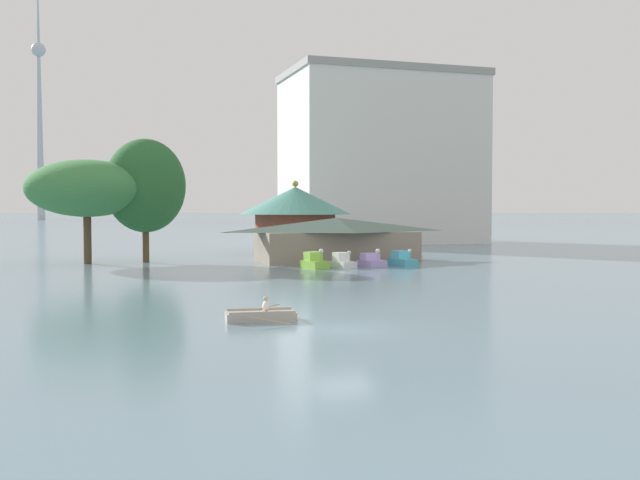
{
  "coord_description": "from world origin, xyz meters",
  "views": [
    {
      "loc": [
        -10.18,
        -28.53,
        5.02
      ],
      "look_at": [
        4.23,
        16.43,
        3.02
      ],
      "focal_mm": 40.98,
      "sensor_mm": 36.0,
      "label": 1
    }
  ],
  "objects": [
    {
      "name": "pedal_boat_lavender",
      "position": [
        13.5,
        30.63,
        0.47
      ],
      "size": [
        1.82,
        3.02,
        1.63
      ],
      "rotation": [
        0.0,
        0.0,
        -1.5
      ],
      "color": "#B299D8",
      "rests_on": "ground"
    },
    {
      "name": "pedal_boat_cyan",
      "position": [
        16.38,
        30.56,
        0.52
      ],
      "size": [
        1.8,
        2.99,
        1.55
      ],
      "rotation": [
        0.0,
        0.0,
        -1.39
      ],
      "color": "#4CB7CC",
      "rests_on": "ground"
    },
    {
      "name": "pedal_boat_white",
      "position": [
        10.69,
        30.29,
        0.51
      ],
      "size": [
        1.94,
        2.57,
        1.5
      ],
      "rotation": [
        0.0,
        0.0,
        -1.31
      ],
      "color": "white",
      "rests_on": "ground"
    },
    {
      "name": "shoreline_tree_mid",
      "position": [
        -4.87,
        41.76,
        7.2
      ],
      "size": [
        7.5,
        7.5,
        11.6
      ],
      "color": "brown",
      "rests_on": "ground"
    },
    {
      "name": "boathouse",
      "position": [
        12.64,
        37.39,
        2.19
      ],
      "size": [
        16.01,
        7.3,
        4.18
      ],
      "color": "gray",
      "rests_on": "ground"
    },
    {
      "name": "pedal_boat_lime",
      "position": [
        8.15,
        30.18,
        0.56
      ],
      "size": [
        2.04,
        2.8,
        1.72
      ],
      "rotation": [
        0.0,
        0.0,
        -1.32
      ],
      "color": "#8CCC3F",
      "rests_on": "ground"
    },
    {
      "name": "distant_broadcast_tower",
      "position": [
        -30.39,
        338.81,
        68.88
      ],
      "size": [
        6.51,
        6.51,
        171.4
      ],
      "color": "#B7BCC6",
      "rests_on": "ground"
    },
    {
      "name": "rowboat_with_rower",
      "position": [
        -2.75,
        3.36,
        0.23
      ],
      "size": [
        3.24,
        3.69,
        1.11
      ],
      "rotation": [
        0.0,
        0.0,
        3.04
      ],
      "color": "#ADA393",
      "rests_on": "ground"
    },
    {
      "name": "ground_plane",
      "position": [
        0.0,
        0.0,
        0.0
      ],
      "size": [
        2000.0,
        2000.0,
        0.0
      ],
      "primitive_type": "plane",
      "color": "slate"
    },
    {
      "name": "shoreline_tree_tall_left",
      "position": [
        -10.1,
        41.62,
        6.9
      ],
      "size": [
        10.91,
        10.91,
        9.53
      ],
      "color": "brown",
      "rests_on": "ground"
    },
    {
      "name": "background_building_block",
      "position": [
        31.76,
        72.47,
        12.62
      ],
      "size": [
        28.02,
        17.28,
        25.19
      ],
      "color": "silver",
      "rests_on": "ground"
    },
    {
      "name": "green_roof_pavilion",
      "position": [
        12.59,
        51.74,
        4.4
      ],
      "size": [
        12.73,
        12.73,
        8.26
      ],
      "color": "brown",
      "rests_on": "ground"
    }
  ]
}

